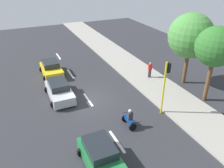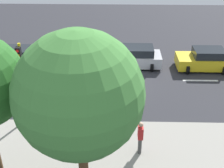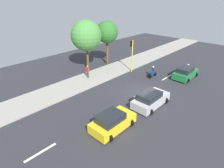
{
  "view_description": "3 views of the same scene",
  "coord_description": "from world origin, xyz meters",
  "px_view_note": "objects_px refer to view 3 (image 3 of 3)",
  "views": [
    {
      "loc": [
        -5.29,
        -16.83,
        10.82
      ],
      "look_at": [
        2.4,
        0.09,
        1.04
      ],
      "focal_mm": 36.57,
      "sensor_mm": 36.0,
      "label": 1
    },
    {
      "loc": [
        18.19,
        0.43,
        9.87
      ],
      "look_at": [
        2.22,
        0.01,
        0.89
      ],
      "focal_mm": 48.25,
      "sensor_mm": 36.0,
      "label": 2
    },
    {
      "loc": [
        -10.41,
        15.67,
        10.14
      ],
      "look_at": [
        1.82,
        2.73,
        1.51
      ],
      "focal_mm": 30.1,
      "sensor_mm": 36.0,
      "label": 3
    }
  ],
  "objects_px": {
    "street_tree_center": "(107,32)",
    "traffic_light_corner": "(132,52)",
    "car_yellow_cab": "(112,122)",
    "car_green": "(185,73)",
    "pedestrian_near_signal": "(88,71)",
    "motorcycle": "(152,72)",
    "street_tree_south": "(86,36)",
    "car_silver": "(150,99)"
  },
  "relations": [
    {
      "from": "street_tree_center",
      "to": "traffic_light_corner",
      "type": "bearing_deg",
      "value": -178.85
    },
    {
      "from": "car_yellow_cab",
      "to": "car_green",
      "type": "distance_m",
      "value": 14.17
    },
    {
      "from": "pedestrian_near_signal",
      "to": "traffic_light_corner",
      "type": "bearing_deg",
      "value": -113.37
    },
    {
      "from": "motorcycle",
      "to": "street_tree_south",
      "type": "distance_m",
      "value": 10.31
    },
    {
      "from": "car_silver",
      "to": "street_tree_center",
      "type": "height_order",
      "value": "street_tree_center"
    },
    {
      "from": "pedestrian_near_signal",
      "to": "street_tree_south",
      "type": "relative_size",
      "value": 0.24
    },
    {
      "from": "car_yellow_cab",
      "to": "street_tree_south",
      "type": "bearing_deg",
      "value": -31.98
    },
    {
      "from": "street_tree_south",
      "to": "motorcycle",
      "type": "bearing_deg",
      "value": -154.78
    },
    {
      "from": "car_yellow_cab",
      "to": "car_silver",
      "type": "xyz_separation_m",
      "value": [
        -0.3,
        -5.17,
        0.0
      ]
    },
    {
      "from": "car_green",
      "to": "motorcycle",
      "type": "xyz_separation_m",
      "value": [
        3.32,
        2.69,
        -0.07
      ]
    },
    {
      "from": "car_yellow_cab",
      "to": "traffic_light_corner",
      "type": "relative_size",
      "value": 0.86
    },
    {
      "from": "motorcycle",
      "to": "pedestrian_near_signal",
      "type": "distance_m",
      "value": 8.57
    },
    {
      "from": "street_tree_south",
      "to": "traffic_light_corner",
      "type": "bearing_deg",
      "value": -145.47
    },
    {
      "from": "car_green",
      "to": "traffic_light_corner",
      "type": "bearing_deg",
      "value": 25.16
    },
    {
      "from": "car_yellow_cab",
      "to": "traffic_light_corner",
      "type": "distance_m",
      "value": 13.15
    },
    {
      "from": "car_green",
      "to": "pedestrian_near_signal",
      "type": "distance_m",
      "value": 12.81
    },
    {
      "from": "motorcycle",
      "to": "traffic_light_corner",
      "type": "bearing_deg",
      "value": 7.2
    },
    {
      "from": "car_silver",
      "to": "street_tree_center",
      "type": "distance_m",
      "value": 13.73
    },
    {
      "from": "pedestrian_near_signal",
      "to": "traffic_light_corner",
      "type": "height_order",
      "value": "traffic_light_corner"
    },
    {
      "from": "car_silver",
      "to": "pedestrian_near_signal",
      "type": "height_order",
      "value": "pedestrian_near_signal"
    },
    {
      "from": "traffic_light_corner",
      "to": "street_tree_south",
      "type": "distance_m",
      "value": 6.63
    },
    {
      "from": "pedestrian_near_signal",
      "to": "street_tree_center",
      "type": "bearing_deg",
      "value": -69.8
    },
    {
      "from": "car_yellow_cab",
      "to": "traffic_light_corner",
      "type": "height_order",
      "value": "traffic_light_corner"
    },
    {
      "from": "motorcycle",
      "to": "pedestrian_near_signal",
      "type": "relative_size",
      "value": 0.91
    },
    {
      "from": "car_yellow_cab",
      "to": "pedestrian_near_signal",
      "type": "relative_size",
      "value": 2.29
    },
    {
      "from": "traffic_light_corner",
      "to": "car_green",
      "type": "bearing_deg",
      "value": -154.84
    },
    {
      "from": "car_silver",
      "to": "street_tree_center",
      "type": "bearing_deg",
      "value": -26.35
    },
    {
      "from": "car_yellow_cab",
      "to": "street_tree_center",
      "type": "height_order",
      "value": "street_tree_center"
    },
    {
      "from": "motorcycle",
      "to": "street_tree_center",
      "type": "relative_size",
      "value": 0.23
    },
    {
      "from": "street_tree_south",
      "to": "street_tree_center",
      "type": "bearing_deg",
      "value": -99.11
    },
    {
      "from": "motorcycle",
      "to": "street_tree_south",
      "type": "height_order",
      "value": "street_tree_south"
    },
    {
      "from": "motorcycle",
      "to": "pedestrian_near_signal",
      "type": "xyz_separation_m",
      "value": [
        5.82,
        6.28,
        0.42
      ]
    },
    {
      "from": "car_silver",
      "to": "motorcycle",
      "type": "xyz_separation_m",
      "value": [
        3.77,
        -6.31,
        -0.07
      ]
    },
    {
      "from": "motorcycle",
      "to": "pedestrian_near_signal",
      "type": "bearing_deg",
      "value": 47.17
    },
    {
      "from": "pedestrian_near_signal",
      "to": "street_tree_south",
      "type": "distance_m",
      "value": 5.2
    },
    {
      "from": "car_yellow_cab",
      "to": "street_tree_south",
      "type": "relative_size",
      "value": 0.55
    },
    {
      "from": "street_tree_south",
      "to": "street_tree_center",
      "type": "xyz_separation_m",
      "value": [
        -0.56,
        -3.5,
        0.06
      ]
    },
    {
      "from": "traffic_light_corner",
      "to": "car_silver",
      "type": "bearing_deg",
      "value": 140.11
    },
    {
      "from": "motorcycle",
      "to": "street_tree_center",
      "type": "bearing_deg",
      "value": 3.67
    },
    {
      "from": "car_green",
      "to": "traffic_light_corner",
      "type": "xyz_separation_m",
      "value": [
        6.61,
        3.1,
        2.22
      ]
    },
    {
      "from": "motorcycle",
      "to": "street_tree_south",
      "type": "relative_size",
      "value": 0.22
    },
    {
      "from": "car_silver",
      "to": "street_tree_south",
      "type": "bearing_deg",
      "value": -10.64
    }
  ]
}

